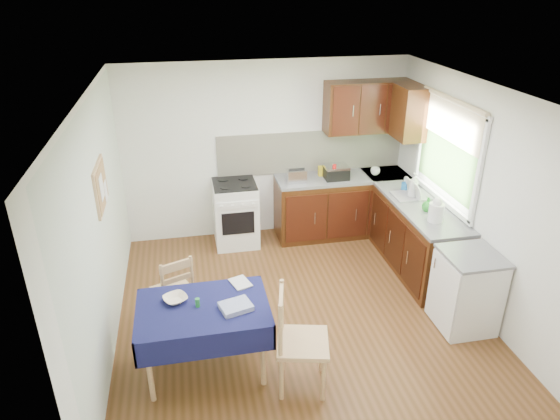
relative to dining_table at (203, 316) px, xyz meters
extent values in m
plane|color=#513215|center=(1.08, 0.69, -0.63)|extent=(4.20, 4.20, 0.00)
cube|color=white|center=(1.08, 0.69, 1.87)|extent=(4.00, 4.20, 0.02)
cube|color=white|center=(1.08, 2.79, 0.62)|extent=(4.00, 0.02, 2.50)
cube|color=white|center=(1.08, -1.41, 0.62)|extent=(4.00, 0.02, 2.50)
cube|color=silver|center=(-0.92, 0.69, 0.62)|extent=(0.02, 4.20, 2.50)
cube|color=white|center=(3.08, 0.69, 0.62)|extent=(0.02, 4.20, 2.50)
cube|color=black|center=(2.13, 2.49, -0.20)|extent=(1.90, 0.60, 0.86)
cube|color=black|center=(2.78, 1.34, -0.20)|extent=(0.60, 1.70, 0.86)
cube|color=slate|center=(2.13, 2.49, 0.25)|extent=(1.90, 0.60, 0.04)
cube|color=slate|center=(2.78, 1.34, 0.25)|extent=(0.60, 1.70, 0.04)
cube|color=slate|center=(2.78, 2.49, 0.25)|extent=(0.60, 0.60, 0.04)
cube|color=#EDE5C9|center=(1.73, 2.77, 0.57)|extent=(2.70, 0.02, 0.60)
cube|color=black|center=(2.48, 2.61, 1.22)|extent=(1.20, 0.35, 0.70)
cube|color=black|center=(2.91, 2.19, 1.22)|extent=(0.35, 0.50, 0.70)
cube|color=white|center=(0.58, 2.49, -0.18)|extent=(0.60, 0.60, 0.90)
cube|color=black|center=(0.58, 2.49, 0.28)|extent=(0.58, 0.58, 0.02)
cube|color=black|center=(0.58, 2.18, -0.18)|extent=(0.44, 0.01, 0.32)
cube|color=#325422|center=(3.07, 1.39, 0.87)|extent=(0.01, 1.40, 0.85)
cube|color=white|center=(3.05, 1.39, 1.52)|extent=(0.04, 1.48, 0.06)
cube|color=white|center=(3.05, 1.39, 0.32)|extent=(0.04, 1.48, 0.06)
cube|color=beige|center=(3.04, 1.39, 1.30)|extent=(0.02, 1.36, 0.44)
cube|color=white|center=(2.78, 0.14, -0.20)|extent=(0.55, 0.58, 0.85)
cube|color=slate|center=(2.78, 0.14, 0.24)|extent=(0.58, 0.60, 0.03)
cube|color=tan|center=(-0.89, 0.99, 0.97)|extent=(0.02, 0.62, 0.47)
cube|color=olive|center=(-0.88, 0.99, 0.97)|extent=(0.01, 0.56, 0.41)
cube|color=white|center=(-0.87, 0.91, 0.99)|extent=(0.00, 0.18, 0.24)
cube|color=white|center=(-0.87, 1.11, 0.87)|extent=(0.00, 0.15, 0.20)
cube|color=#111043|center=(0.00, 0.00, 0.09)|extent=(1.17, 0.78, 0.03)
cube|color=#111043|center=(0.00, -0.40, -0.03)|extent=(1.21, 0.02, 0.26)
cube|color=#111043|center=(0.00, 0.40, -0.03)|extent=(1.21, 0.02, 0.26)
cube|color=#111043|center=(-0.60, 0.00, -0.03)|extent=(0.02, 0.82, 0.26)
cube|color=#111043|center=(0.60, 0.00, -0.03)|extent=(0.02, 0.82, 0.26)
cylinder|color=tan|center=(-0.51, -0.31, -0.28)|extent=(0.05, 0.05, 0.70)
cylinder|color=tan|center=(0.51, -0.31, -0.28)|extent=(0.05, 0.05, 0.70)
cylinder|color=tan|center=(-0.51, 0.31, -0.28)|extent=(0.05, 0.05, 0.70)
cylinder|color=tan|center=(0.51, 0.31, -0.28)|extent=(0.05, 0.05, 0.70)
cube|color=tan|center=(-0.29, 0.77, -0.21)|extent=(0.51, 0.51, 0.04)
cube|color=tan|center=(-0.22, 0.61, 0.12)|extent=(0.34, 0.16, 0.28)
cylinder|color=tan|center=(-0.20, 0.98, -0.42)|extent=(0.03, 0.03, 0.42)
cylinder|color=tan|center=(-0.49, 0.86, -0.42)|extent=(0.03, 0.03, 0.42)
cylinder|color=tan|center=(-0.08, 0.68, -0.42)|extent=(0.03, 0.03, 0.42)
cylinder|color=tan|center=(-0.38, 0.56, -0.42)|extent=(0.03, 0.03, 0.42)
cube|color=tan|center=(0.86, -0.39, -0.14)|extent=(0.55, 0.55, 0.04)
cube|color=tan|center=(0.67, -0.34, 0.24)|extent=(0.13, 0.41, 0.33)
cylinder|color=tan|center=(1.00, -0.61, -0.38)|extent=(0.04, 0.04, 0.49)
cylinder|color=tan|center=(1.08, -0.25, -0.38)|extent=(0.04, 0.04, 0.49)
cylinder|color=tan|center=(0.64, -0.52, -0.38)|extent=(0.04, 0.04, 0.49)
cylinder|color=tan|center=(0.72, -0.16, -0.38)|extent=(0.04, 0.04, 0.49)
cube|color=silver|center=(1.43, 2.39, 0.36)|extent=(0.26, 0.16, 0.18)
cube|color=black|center=(1.43, 2.39, 0.46)|extent=(0.22, 0.02, 0.02)
cube|color=black|center=(2.01, 2.43, 0.35)|extent=(0.33, 0.28, 0.15)
cube|color=silver|center=(2.01, 2.43, 0.45)|extent=(0.33, 0.28, 0.03)
cylinder|color=red|center=(1.96, 2.36, 0.39)|extent=(0.05, 0.05, 0.23)
cube|color=yellow|center=(1.85, 2.57, 0.34)|extent=(0.12, 0.10, 0.14)
cube|color=#94959A|center=(2.78, 1.62, 0.28)|extent=(0.47, 0.36, 0.02)
cylinder|color=white|center=(2.78, 1.62, 0.38)|extent=(0.06, 0.22, 0.22)
cylinder|color=white|center=(2.74, 0.91, 0.38)|extent=(0.17, 0.17, 0.22)
sphere|color=white|center=(2.74, 0.91, 0.51)|extent=(0.11, 0.11, 0.11)
imported|color=silver|center=(2.60, 2.45, 0.32)|extent=(0.15, 0.15, 0.10)
imported|color=white|center=(2.78, 1.60, 0.43)|extent=(0.14, 0.14, 0.33)
imported|color=#1F6EB8|center=(2.79, 1.83, 0.36)|extent=(0.10, 0.10, 0.17)
imported|color=#268C2A|center=(2.78, 1.18, 0.36)|extent=(0.19, 0.19, 0.18)
imported|color=#F7E5CA|center=(-0.24, 0.13, 0.13)|extent=(0.28, 0.28, 0.05)
imported|color=white|center=(0.31, 0.28, 0.11)|extent=(0.23, 0.27, 0.02)
cylinder|color=#238233|center=(-0.04, 0.01, 0.15)|extent=(0.04, 0.04, 0.09)
cube|color=navy|center=(0.30, -0.09, 0.13)|extent=(0.32, 0.28, 0.05)
camera|label=1|loc=(-0.04, -3.82, 2.86)|focal=32.00mm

